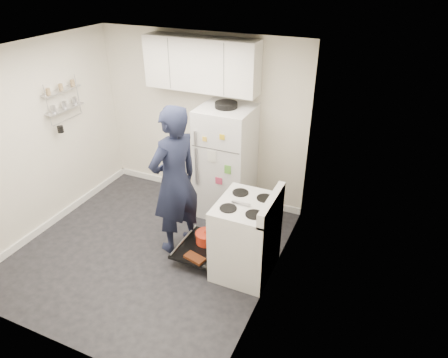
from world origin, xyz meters
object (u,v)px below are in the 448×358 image
at_px(electric_range, 245,238).
at_px(open_oven_door, 203,243).
at_px(person, 175,181).
at_px(refrigerator, 226,162).

xyz_separation_m(electric_range, open_oven_door, (-0.58, 0.03, -0.28)).
height_order(electric_range, person, person).
xyz_separation_m(electric_range, refrigerator, (-0.72, 1.10, 0.35)).
relative_size(electric_range, refrigerator, 0.65).
bearing_deg(person, open_oven_door, 102.65).
relative_size(open_oven_door, person, 0.36).
relative_size(electric_range, open_oven_door, 1.56).
height_order(refrigerator, person, person).
distance_m(electric_range, person, 1.09).
bearing_deg(refrigerator, open_oven_door, -82.14).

